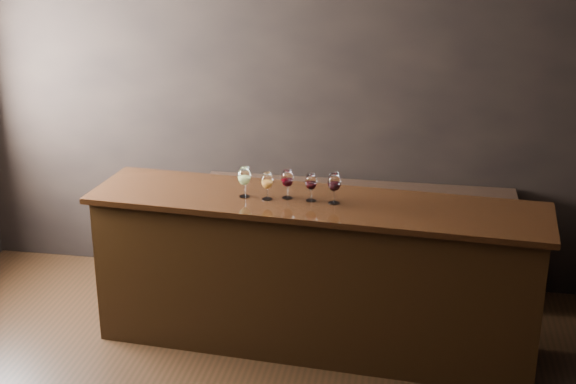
% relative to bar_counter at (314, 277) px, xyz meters
% --- Properties ---
extents(room_shell, '(5.02, 4.52, 2.81)m').
position_rel_bar_counter_xyz_m(room_shell, '(-0.76, -1.01, 1.28)').
color(room_shell, black).
rests_on(room_shell, ground).
extents(bar_counter, '(3.05, 0.88, 1.05)m').
position_rel_bar_counter_xyz_m(bar_counter, '(0.00, 0.00, 0.00)').
color(bar_counter, black).
rests_on(bar_counter, ground).
extents(bar_top, '(3.15, 0.95, 0.04)m').
position_rel_bar_counter_xyz_m(bar_top, '(-0.00, 0.00, 0.55)').
color(bar_top, black).
rests_on(bar_top, bar_counter).
extents(back_bar_shelf, '(2.45, 0.40, 0.88)m').
position_rel_bar_counter_xyz_m(back_bar_shelf, '(0.20, 0.91, -0.09)').
color(back_bar_shelf, black).
rests_on(back_bar_shelf, ground).
extents(glass_white, '(0.09, 0.09, 0.21)m').
position_rel_bar_counter_xyz_m(glass_white, '(-0.48, -0.01, 0.71)').
color(glass_white, white).
rests_on(glass_white, bar_top).
extents(glass_amber, '(0.08, 0.08, 0.19)m').
position_rel_bar_counter_xyz_m(glass_amber, '(-0.32, -0.03, 0.69)').
color(glass_amber, white).
rests_on(glass_amber, bar_top).
extents(glass_red_a, '(0.08, 0.08, 0.20)m').
position_rel_bar_counter_xyz_m(glass_red_a, '(-0.19, 0.02, 0.70)').
color(glass_red_a, white).
rests_on(glass_red_a, bar_top).
extents(glass_red_b, '(0.08, 0.08, 0.19)m').
position_rel_bar_counter_xyz_m(glass_red_b, '(-0.03, -0.00, 0.69)').
color(glass_red_b, white).
rests_on(glass_red_b, bar_top).
extents(glass_red_c, '(0.09, 0.09, 0.21)m').
position_rel_bar_counter_xyz_m(glass_red_c, '(0.13, -0.02, 0.71)').
color(glass_red_c, white).
rests_on(glass_red_c, bar_top).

